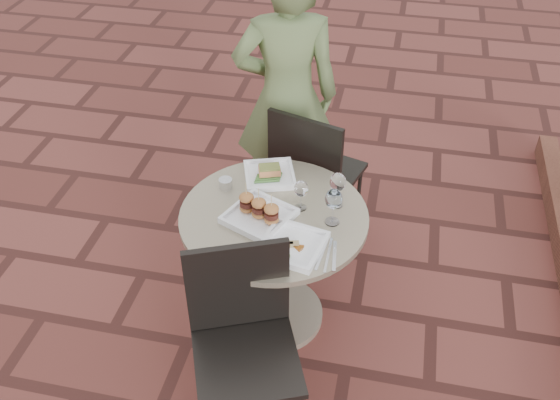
% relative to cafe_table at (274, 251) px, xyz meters
% --- Properties ---
extents(ground, '(60.00, 60.00, 0.00)m').
position_rel_cafe_table_xyz_m(ground, '(0.01, 0.14, -0.48)').
color(ground, brown).
rests_on(ground, ground).
extents(cafe_table, '(0.90, 0.90, 0.73)m').
position_rel_cafe_table_xyz_m(cafe_table, '(0.00, 0.00, 0.00)').
color(cafe_table, gray).
rests_on(cafe_table, ground).
extents(chair_far, '(0.55, 0.55, 0.93)m').
position_rel_cafe_table_xyz_m(chair_far, '(0.08, 0.65, 0.07)').
color(chair_far, black).
rests_on(chair_far, ground).
extents(chair_near, '(0.58, 0.58, 0.93)m').
position_rel_cafe_table_xyz_m(chair_near, '(-0.01, -0.55, 0.07)').
color(chair_near, black).
rests_on(chair_near, ground).
extents(diner, '(0.70, 0.56, 1.68)m').
position_rel_cafe_table_xyz_m(diner, '(-0.12, 0.89, 0.36)').
color(diner, '#536537').
rests_on(diner, ground).
extents(plate_salmon, '(0.31, 0.31, 0.07)m').
position_rel_cafe_table_xyz_m(plate_salmon, '(-0.08, 0.28, 0.27)').
color(plate_salmon, white).
rests_on(plate_salmon, cafe_table).
extents(plate_sliders, '(0.36, 0.36, 0.18)m').
position_rel_cafe_table_xyz_m(plate_sliders, '(-0.06, -0.05, 0.29)').
color(plate_sliders, white).
rests_on(plate_sliders, cafe_table).
extents(plate_tuna, '(0.31, 0.31, 0.03)m').
position_rel_cafe_table_xyz_m(plate_tuna, '(0.13, -0.21, 0.26)').
color(plate_tuna, white).
rests_on(plate_tuna, cafe_table).
extents(wine_glass_right, '(0.08, 0.08, 0.19)m').
position_rel_cafe_table_xyz_m(wine_glass_right, '(0.28, 0.00, 0.38)').
color(wine_glass_right, white).
rests_on(wine_glass_right, cafe_table).
extents(wine_glass_mid, '(0.07, 0.07, 0.16)m').
position_rel_cafe_table_xyz_m(wine_glass_mid, '(0.12, 0.07, 0.36)').
color(wine_glass_mid, white).
rests_on(wine_glass_mid, cafe_table).
extents(wine_glass_far, '(0.08, 0.08, 0.18)m').
position_rel_cafe_table_xyz_m(wine_glass_far, '(0.28, 0.13, 0.38)').
color(wine_glass_far, white).
rests_on(wine_glass_far, cafe_table).
extents(steel_ramekin, '(0.08, 0.08, 0.05)m').
position_rel_cafe_table_xyz_m(steel_ramekin, '(-0.28, 0.15, 0.27)').
color(steel_ramekin, silver).
rests_on(steel_ramekin, cafe_table).
extents(cutlery_set, '(0.11, 0.23, 0.00)m').
position_rel_cafe_table_xyz_m(cutlery_set, '(0.29, -0.22, 0.25)').
color(cutlery_set, silver).
rests_on(cutlery_set, cafe_table).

